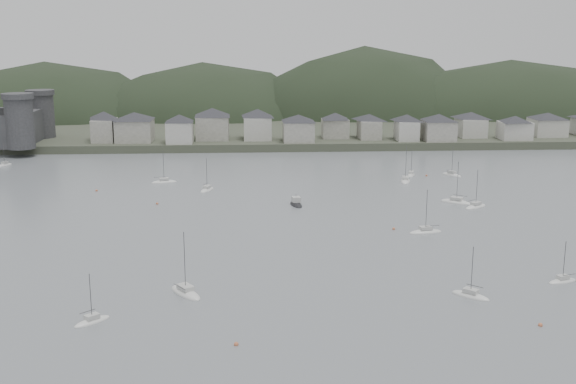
{
  "coord_description": "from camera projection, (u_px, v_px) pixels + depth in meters",
  "views": [
    {
      "loc": [
        -9.79,
        -95.17,
        44.4
      ],
      "look_at": [
        0.0,
        75.0,
        6.0
      ],
      "focal_mm": 44.38,
      "sensor_mm": 36.0,
      "label": 1
    }
  ],
  "objects": [
    {
      "name": "mooring_buoys",
      "position": [
        310.0,
        236.0,
        158.14
      ],
      "size": [
        158.56,
        121.83,
        0.7
      ],
      "color": "#C46841",
      "rests_on": "ground"
    },
    {
      "name": "far_shore_land",
      "position": [
        265.0,
        112.0,
        389.98
      ],
      "size": [
        900.0,
        250.0,
        3.0
      ],
      "primitive_type": "cube",
      "color": "#383D2D",
      "rests_on": "ground"
    },
    {
      "name": "forested_ridge",
      "position": [
        276.0,
        142.0,
        368.13
      ],
      "size": [
        851.55,
        103.94,
        102.57
      ],
      "color": "black",
      "rests_on": "ground"
    },
    {
      "name": "ground",
      "position": [
        318.0,
        346.0,
        103.0
      ],
      "size": [
        900.0,
        900.0,
        0.0
      ],
      "primitive_type": "plane",
      "color": "slate",
      "rests_on": "ground"
    },
    {
      "name": "moored_fleet",
      "position": [
        298.0,
        225.0,
        166.78
      ],
      "size": [
        251.36,
        162.02,
        13.09
      ],
      "color": "silver",
      "rests_on": "ground"
    },
    {
      "name": "motor_launch_far",
      "position": [
        296.0,
        204.0,
        186.76
      ],
      "size": [
        3.94,
        7.72,
        3.77
      ],
      "rotation": [
        0.0,
        0.0,
        3.32
      ],
      "color": "black",
      "rests_on": "ground"
    },
    {
      "name": "waterfront_town",
      "position": [
        399.0,
        124.0,
        282.49
      ],
      "size": [
        451.48,
        28.46,
        12.92
      ],
      "color": "gray",
      "rests_on": "far_shore_land"
    }
  ]
}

